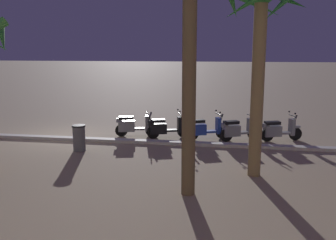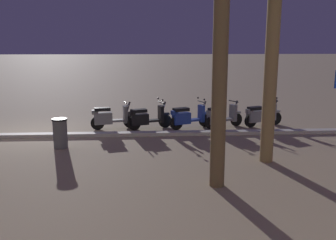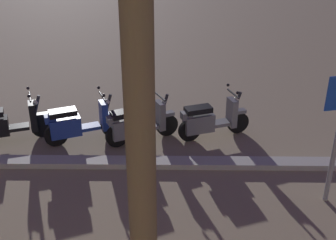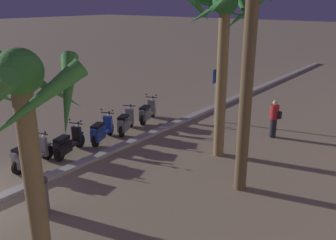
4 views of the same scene
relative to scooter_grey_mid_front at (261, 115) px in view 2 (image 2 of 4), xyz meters
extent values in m
plane|color=#9E896B|center=(8.87, 0.70, -0.44)|extent=(200.00, 200.00, 0.00)
cube|color=#BCB7AD|center=(8.87, 1.23, -0.38)|extent=(60.00, 0.36, 0.12)
cylinder|color=black|center=(-0.70, -0.25, -0.18)|extent=(0.52, 0.27, 0.52)
cylinder|color=black|center=(0.45, 0.16, -0.18)|extent=(0.52, 0.27, 0.52)
cube|color=slate|center=(-0.17, -0.06, -0.12)|extent=(0.66, 0.46, 0.08)
cube|color=slate|center=(0.25, 0.09, -0.03)|extent=(0.75, 0.53, 0.42)
cube|color=black|center=(0.27, 0.09, 0.31)|extent=(0.67, 0.48, 0.12)
cube|color=slate|center=(-0.53, -0.19, 0.11)|extent=(0.25, 0.37, 0.66)
cube|color=slate|center=(-0.70, -0.25, 0.11)|extent=(0.36, 0.26, 0.08)
cylinder|color=#333338|center=(-0.60, -0.21, 0.26)|extent=(0.29, 0.16, 0.69)
cylinder|color=black|center=(-0.53, -0.19, 0.58)|extent=(0.22, 0.54, 0.04)
sphere|color=white|center=(-0.62, -0.22, 0.44)|extent=(0.12, 0.12, 0.12)
cube|color=slate|center=(0.53, 0.19, 0.21)|extent=(0.29, 0.27, 0.16)
sphere|color=black|center=(-0.43, -0.41, 0.70)|extent=(0.07, 0.07, 0.07)
sphere|color=black|center=(-0.59, 0.05, 0.70)|extent=(0.07, 0.07, 0.07)
cylinder|color=black|center=(0.97, -0.09, -0.18)|extent=(0.51, 0.32, 0.52)
cylinder|color=black|center=(2.07, 0.45, -0.18)|extent=(0.51, 0.32, 0.52)
cube|color=slate|center=(1.47, 0.15, -0.12)|extent=(0.66, 0.52, 0.08)
cube|color=slate|center=(1.87, 0.35, -0.02)|extent=(0.75, 0.59, 0.43)
cube|color=black|center=(1.89, 0.36, 0.33)|extent=(0.67, 0.53, 0.12)
cube|color=slate|center=(1.13, -0.01, 0.11)|extent=(0.28, 0.37, 0.66)
cube|color=slate|center=(0.97, -0.09, 0.11)|extent=(0.36, 0.28, 0.08)
cylinder|color=#333338|center=(1.05, -0.05, 0.26)|extent=(0.28, 0.19, 0.69)
cylinder|color=black|center=(1.13, -0.01, 0.58)|extent=(0.28, 0.52, 0.04)
sphere|color=white|center=(1.04, -0.06, 0.44)|extent=(0.12, 0.12, 0.12)
cube|color=slate|center=(2.14, 0.48, 0.23)|extent=(0.30, 0.29, 0.16)
cylinder|color=black|center=(2.24, -0.06, -0.18)|extent=(0.52, 0.29, 0.52)
cylinder|color=black|center=(3.43, 0.42, -0.18)|extent=(0.52, 0.29, 0.52)
cube|color=#233D9E|center=(2.79, 0.16, -0.12)|extent=(0.66, 0.49, 0.08)
cube|color=#233D9E|center=(3.23, 0.34, -0.02)|extent=(0.75, 0.55, 0.43)
cube|color=black|center=(3.24, 0.35, 0.33)|extent=(0.67, 0.50, 0.12)
cube|color=#233D9E|center=(2.41, 0.01, 0.11)|extent=(0.26, 0.37, 0.66)
cube|color=#233D9E|center=(2.24, -0.06, 0.11)|extent=(0.36, 0.27, 0.08)
cylinder|color=#333338|center=(2.33, -0.02, 0.26)|extent=(0.29, 0.17, 0.69)
cylinder|color=black|center=(2.41, 0.01, 0.58)|extent=(0.25, 0.53, 0.04)
sphere|color=white|center=(2.31, -0.03, 0.44)|extent=(0.12, 0.12, 0.12)
cube|color=#233D9E|center=(3.50, 0.45, 0.23)|extent=(0.30, 0.28, 0.16)
sphere|color=black|center=(2.52, -0.21, 0.70)|extent=(0.07, 0.07, 0.07)
sphere|color=black|center=(2.34, 0.24, 0.70)|extent=(0.07, 0.07, 0.07)
cylinder|color=black|center=(3.84, 0.00, -0.18)|extent=(0.52, 0.26, 0.52)
cylinder|color=black|center=(5.05, 0.42, -0.18)|extent=(0.52, 0.26, 0.52)
cube|color=black|center=(4.40, 0.19, -0.12)|extent=(0.66, 0.46, 0.08)
cube|color=black|center=(4.84, 0.34, -0.04)|extent=(0.75, 0.52, 0.42)
cube|color=black|center=(4.86, 0.35, 0.30)|extent=(0.66, 0.48, 0.12)
cube|color=black|center=(4.01, 0.06, 0.11)|extent=(0.24, 0.37, 0.66)
cube|color=black|center=(3.84, 0.00, 0.11)|extent=(0.35, 0.25, 0.08)
cylinder|color=#333338|center=(3.93, 0.04, 0.26)|extent=(0.29, 0.16, 0.69)
cylinder|color=black|center=(4.01, 0.06, 0.58)|extent=(0.22, 0.54, 0.04)
sphere|color=white|center=(3.91, 0.03, 0.44)|extent=(0.12, 0.12, 0.12)
cube|color=black|center=(5.13, 0.44, 0.20)|extent=(0.29, 0.27, 0.16)
sphere|color=black|center=(4.10, -0.16, 0.70)|extent=(0.07, 0.07, 0.07)
sphere|color=black|center=(3.95, 0.29, 0.70)|extent=(0.07, 0.07, 0.07)
cylinder|color=black|center=(5.22, -0.04, -0.18)|extent=(0.53, 0.21, 0.52)
cylinder|color=black|center=(6.45, 0.24, -0.18)|extent=(0.53, 0.21, 0.52)
cube|color=slate|center=(5.79, 0.09, -0.12)|extent=(0.65, 0.41, 0.08)
cube|color=slate|center=(6.24, 0.19, -0.01)|extent=(0.73, 0.46, 0.45)
cube|color=black|center=(6.26, 0.19, 0.35)|extent=(0.65, 0.42, 0.12)
cube|color=slate|center=(5.40, 0.00, 0.11)|extent=(0.21, 0.36, 0.66)
cube|color=slate|center=(5.22, -0.04, 0.11)|extent=(0.35, 0.23, 0.08)
cylinder|color=#333338|center=(5.32, -0.02, 0.26)|extent=(0.29, 0.13, 0.69)
cylinder|color=black|center=(5.40, 0.00, 0.58)|extent=(0.16, 0.56, 0.04)
sphere|color=white|center=(5.30, -0.02, 0.44)|extent=(0.12, 0.12, 0.12)
cube|color=slate|center=(6.53, 0.25, 0.25)|extent=(0.28, 0.25, 0.16)
cylinder|color=olive|center=(1.22, 4.43, 2.16)|extent=(0.36, 0.36, 5.21)
cylinder|color=brown|center=(2.96, 6.18, 2.54)|extent=(0.34, 0.34, 5.98)
cylinder|color=#56565B|center=(7.31, 2.71, 0.01)|extent=(0.44, 0.44, 0.90)
cylinder|color=black|center=(7.31, 2.71, 0.48)|extent=(0.48, 0.48, 0.06)
camera|label=1|loc=(1.99, 15.20, 3.18)|focal=40.11mm
camera|label=2|loc=(4.60, 14.31, 2.83)|focal=39.72mm
camera|label=3|loc=(0.83, 8.95, 4.43)|focal=46.82mm
camera|label=4|loc=(11.77, 10.36, 4.82)|focal=38.76mm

